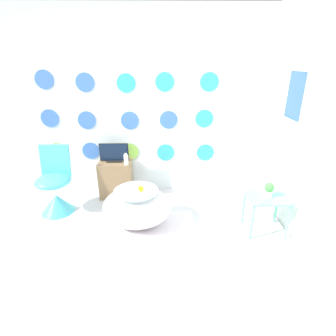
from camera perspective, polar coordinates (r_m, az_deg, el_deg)
The scene contains 12 objects.
ground_plane at distance 2.81m, azimuth -11.87°, elevation -21.28°, with size 12.00×12.00×0.00m, color silver.
wall_back_dotted at distance 3.89m, azimuth -8.76°, elevation 12.98°, with size 5.00×0.05×2.60m.
wall_right at distance 3.33m, azimuth 26.46°, elevation 9.47°, with size 0.06×2.80×2.60m.
rug at distance 3.34m, azimuth -5.90°, elevation -12.77°, with size 1.33×0.75×0.01m.
bathtub at distance 3.27m, azimuth -6.80°, elevation -8.43°, with size 0.84×0.66×0.49m.
rubber_duck at distance 3.09m, azimuth -5.95°, elevation -4.42°, with size 0.07×0.08×0.08m.
chair at distance 3.81m, azimuth -23.28°, elevation -4.82°, with size 0.45×0.45×0.90m.
tv_cabinet at distance 4.00m, azimuth -11.22°, elevation -2.26°, with size 0.47×0.35×0.55m.
tv at distance 3.86m, azimuth -11.65°, elevation 3.09°, with size 0.42×0.12×0.27m.
vase at distance 3.72m, azimuth -9.11°, elevation 1.83°, with size 0.06×0.06×0.17m.
side_table at distance 3.29m, azimuth 20.67°, elevation -7.08°, with size 0.46×0.38×0.46m.
potted_plant_left at distance 3.21m, azimuth 21.09°, elevation -4.36°, with size 0.11×0.11×0.18m.
Camera 1 is at (0.50, -1.99, 1.92)m, focal length 28.00 mm.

